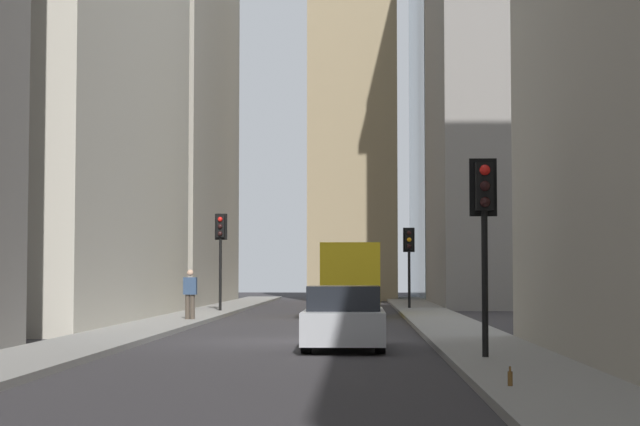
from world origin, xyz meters
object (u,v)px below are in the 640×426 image
at_px(traffic_light_far_junction, 409,249).
at_px(sedan_silver, 344,319).
at_px(traffic_light_foreground, 484,210).
at_px(pedestrian, 190,292).
at_px(delivery_truck, 351,279).
at_px(discarded_bottle, 510,378).
at_px(traffic_light_midblock, 221,239).

bearing_deg(traffic_light_far_junction, sedan_silver, 173.99).
xyz_separation_m(traffic_light_foreground, pedestrian, (16.20, 8.07, -1.83)).
distance_m(delivery_truck, traffic_light_foreground, 23.37).
distance_m(sedan_silver, discarded_bottle, 9.47).
xyz_separation_m(traffic_light_foreground, traffic_light_midblock, (24.74, 8.14, 0.24)).
distance_m(sedan_silver, traffic_light_foreground, 5.26).
height_order(sedan_silver, traffic_light_midblock, traffic_light_midblock).
relative_size(traffic_light_midblock, traffic_light_far_junction, 1.12).
bearing_deg(pedestrian, traffic_light_far_junction, -33.01).
xyz_separation_m(sedan_silver, pedestrian, (12.26, 5.38, 0.39)).
relative_size(traffic_light_midblock, discarded_bottle, 14.98).
bearing_deg(traffic_light_midblock, traffic_light_far_junction, -65.17).
bearing_deg(delivery_truck, discarded_bottle, -175.11).
height_order(sedan_silver, traffic_light_far_junction, traffic_light_far_junction).
height_order(delivery_truck, pedestrian, delivery_truck).
bearing_deg(traffic_light_midblock, pedestrian, -179.51).
bearing_deg(pedestrian, sedan_silver, -156.31).
distance_m(traffic_light_foreground, pedestrian, 18.19).
bearing_deg(traffic_light_midblock, sedan_silver, -165.31).
bearing_deg(delivery_truck, traffic_light_midblock, 73.93).
bearing_deg(traffic_light_midblock, discarded_bottle, -165.25).
bearing_deg(traffic_light_far_junction, traffic_light_midblock, 114.83).
bearing_deg(discarded_bottle, traffic_light_far_junction, -0.26).
xyz_separation_m(delivery_truck, pedestrian, (-6.97, 5.38, -0.41)).
relative_size(sedan_silver, discarded_bottle, 15.93).
relative_size(delivery_truck, traffic_light_foreground, 1.73).
xyz_separation_m(traffic_light_far_junction, discarded_bottle, (-33.66, 0.15, -2.53)).
height_order(delivery_truck, traffic_light_midblock, traffic_light_midblock).
height_order(pedestrian, discarded_bottle, pedestrian).
xyz_separation_m(delivery_truck, traffic_light_midblock, (1.57, 5.45, 1.65)).
xyz_separation_m(traffic_light_midblock, discarded_bottle, (-29.95, -7.88, -2.86)).
bearing_deg(traffic_light_foreground, sedan_silver, 34.32).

